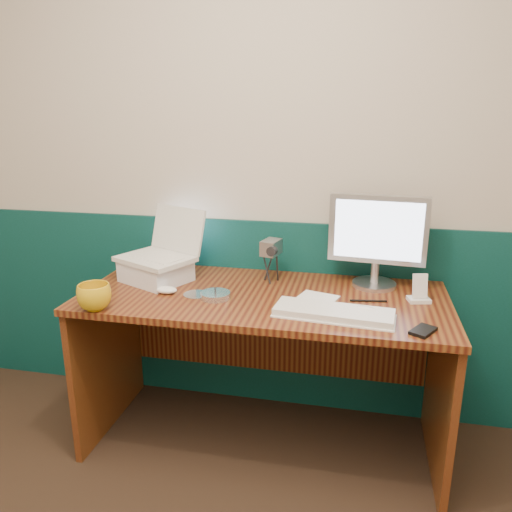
% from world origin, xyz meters
% --- Properties ---
extents(back_wall, '(3.50, 0.04, 2.50)m').
position_xyz_m(back_wall, '(0.00, 1.75, 1.25)').
color(back_wall, '#B7AB9B').
rests_on(back_wall, ground).
extents(wainscot, '(3.48, 0.02, 1.00)m').
position_xyz_m(wainscot, '(0.00, 1.74, 0.50)').
color(wainscot, '#07332D').
rests_on(wainscot, ground).
extents(desk, '(1.60, 0.70, 0.75)m').
position_xyz_m(desk, '(0.16, 1.38, 0.38)').
color(desk, '#3E140B').
rests_on(desk, ground).
extents(laptop_riser, '(0.36, 0.34, 0.10)m').
position_xyz_m(laptop_riser, '(-0.37, 1.45, 0.80)').
color(laptop_riser, silver).
rests_on(laptop_riser, desk).
extents(laptop, '(0.40, 0.37, 0.27)m').
position_xyz_m(laptop, '(-0.37, 1.45, 0.98)').
color(laptop, silver).
rests_on(laptop, laptop_riser).
extents(monitor, '(0.44, 0.17, 0.43)m').
position_xyz_m(monitor, '(0.64, 1.60, 0.97)').
color(monitor, silver).
rests_on(monitor, desk).
extents(keyboard, '(0.48, 0.20, 0.03)m').
position_xyz_m(keyboard, '(0.48, 1.20, 0.76)').
color(keyboard, white).
rests_on(keyboard, desk).
extents(mouse_right, '(0.13, 0.11, 0.04)m').
position_xyz_m(mouse_right, '(0.60, 1.23, 0.77)').
color(mouse_right, white).
rests_on(mouse_right, desk).
extents(mouse_left, '(0.10, 0.06, 0.03)m').
position_xyz_m(mouse_left, '(-0.26, 1.30, 0.77)').
color(mouse_left, white).
rests_on(mouse_left, desk).
extents(mug, '(0.14, 0.14, 0.11)m').
position_xyz_m(mug, '(-0.48, 1.07, 0.80)').
color(mug, gold).
rests_on(mug, desk).
extents(camcorder, '(0.11, 0.14, 0.19)m').
position_xyz_m(camcorder, '(0.16, 1.56, 0.84)').
color(camcorder, '#A3A2A7').
rests_on(camcorder, desk).
extents(cd_spindle, '(0.13, 0.13, 0.03)m').
position_xyz_m(cd_spindle, '(-0.03, 1.29, 0.76)').
color(cd_spindle, silver).
rests_on(cd_spindle, desk).
extents(cd_loose_a, '(0.11, 0.11, 0.00)m').
position_xyz_m(cd_loose_a, '(-0.13, 1.32, 0.75)').
color(cd_loose_a, silver).
rests_on(cd_loose_a, desk).
extents(cd_loose_b, '(0.13, 0.13, 0.00)m').
position_xyz_m(cd_loose_b, '(0.40, 1.36, 0.75)').
color(cd_loose_b, silver).
rests_on(cd_loose_b, desk).
extents(pen, '(0.15, 0.03, 0.01)m').
position_xyz_m(pen, '(0.61, 1.39, 0.75)').
color(pen, black).
rests_on(pen, desk).
extents(papers, '(0.19, 0.15, 0.00)m').
position_xyz_m(papers, '(0.40, 1.39, 0.75)').
color(papers, white).
rests_on(papers, desk).
extents(dock, '(0.10, 0.09, 0.02)m').
position_xyz_m(dock, '(0.82, 1.44, 0.76)').
color(dock, white).
rests_on(dock, desk).
extents(music_player, '(0.07, 0.04, 0.11)m').
position_xyz_m(music_player, '(0.82, 1.44, 0.82)').
color(music_player, silver).
rests_on(music_player, dock).
extents(pda, '(0.11, 0.13, 0.01)m').
position_xyz_m(pda, '(0.81, 1.12, 0.76)').
color(pda, black).
rests_on(pda, desk).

